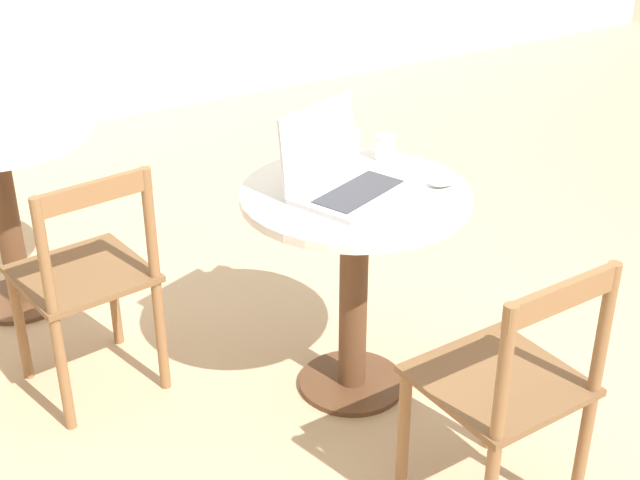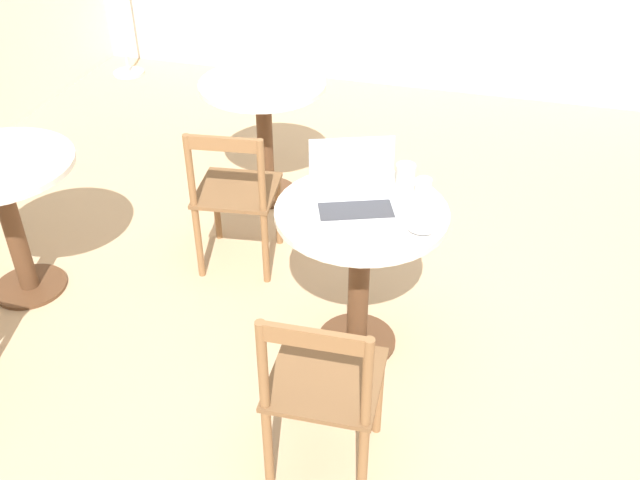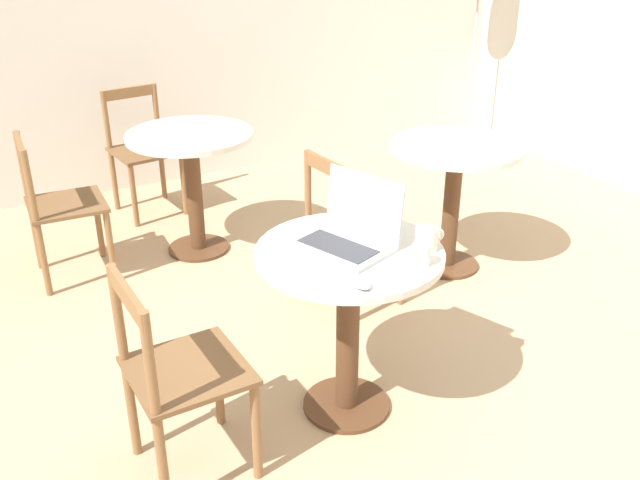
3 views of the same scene
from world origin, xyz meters
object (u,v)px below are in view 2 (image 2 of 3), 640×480
cafe_table_far (3,196)px  cafe_table_mid (264,112)px  mouse (421,230)px  drinking_glass (423,188)px  cafe_table_near (360,246)px  laptop (354,195)px  mug (405,174)px  chair_near_left (323,389)px  chair_mid_left (235,196)px

cafe_table_far → cafe_table_mid: bearing=-36.1°
cafe_table_far → mouse: mouse is taller
drinking_glass → cafe_table_mid: bearing=47.0°
mouse → drinking_glass: (0.28, 0.03, 0.03)m
cafe_table_near → drinking_glass: drinking_glass is taller
laptop → cafe_table_mid: bearing=35.0°
cafe_table_near → mug: 0.37m
cafe_table_mid → laptop: laptop is taller
cafe_table_mid → mug: mug is taller
chair_near_left → mouse: size_ratio=8.31×
cafe_table_far → mug: size_ratio=5.99×
cafe_table_near → drinking_glass: 0.36m
chair_near_left → mug: mug is taller
mouse → chair_mid_left: bearing=61.3°
cafe_table_near → mouse: 0.35m
cafe_table_mid → drinking_glass: size_ratio=8.78×
mouse → mug: size_ratio=0.80×
mouse → laptop: bearing=66.5°
cafe_table_near → chair_mid_left: bearing=59.4°
mouse → cafe_table_mid: bearing=40.9°
mug → drinking_glass: mug is taller
cafe_table_mid → cafe_table_far: 1.51m
cafe_table_mid → mouse: size_ratio=7.48×
chair_near_left → chair_mid_left: same height
laptop → mouse: size_ratio=4.33×
cafe_table_far → mouse: bearing=-91.6°
cafe_table_mid → mouse: (-1.28, -1.11, 0.20)m
chair_near_left → laptop: size_ratio=1.92×
chair_near_left → chair_mid_left: 1.41m
chair_near_left → laptop: 0.83m
mouse → mug: mug is taller
chair_near_left → laptop: laptop is taller
cafe_table_mid → chair_mid_left: bearing=-172.9°
cafe_table_near → drinking_glass: (0.17, -0.23, 0.23)m
cafe_table_near → chair_near_left: bearing=-177.6°
chair_near_left → cafe_table_mid: bearing=24.8°
cafe_table_far → mouse: size_ratio=7.48×
chair_mid_left → laptop: 0.91m
chair_mid_left → drinking_glass: (-0.28, -0.98, 0.36)m
mouse → drinking_glass: drinking_glass is taller
chair_near_left → laptop: bearing=5.3°
cafe_table_far → chair_mid_left: bearing=-63.0°
chair_mid_left → drinking_glass: size_ratio=9.75×
mug → cafe_table_near: bearing=152.5°
chair_near_left → mug: 1.05m
chair_near_left → drinking_glass: (0.89, -0.20, 0.36)m
cafe_table_far → chair_near_left: chair_near_left is taller
mug → chair_near_left: bearing=173.8°
cafe_table_near → mug: bearing=-27.5°
cafe_table_mid → chair_near_left: bearing=-155.2°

